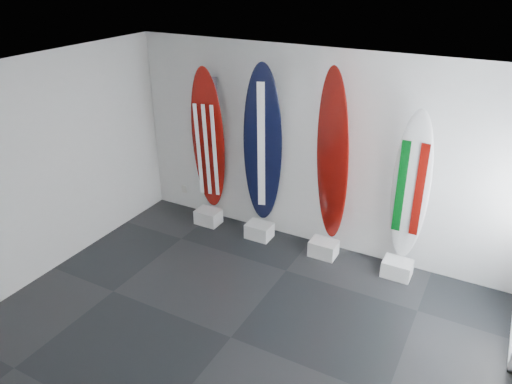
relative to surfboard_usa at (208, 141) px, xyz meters
The scene contains 13 objects.
floor 3.21m from the surfboard_usa, 52.49° to the right, with size 6.00×6.00×0.00m, color black.
ceiling 3.27m from the surfboard_usa, 52.49° to the right, with size 6.00×6.00×0.00m, color white.
wall_back 1.76m from the surfboard_usa, ahead, with size 6.00×6.00×0.00m, color white.
wall_left 2.60m from the surfboard_usa, 118.74° to the right, with size 5.00×5.00×0.00m, color white.
display_block_usa 1.32m from the surfboard_usa, 90.00° to the right, with size 0.40×0.30×0.24m, color white.
surfboard_usa is the anchor object (origin of this frame).
display_block_navy 1.64m from the surfboard_usa, ahead, with size 0.40×0.30×0.24m, color white.
surfboard_navy 0.98m from the surfboard_usa, ahead, with size 0.58×0.08×2.56m, color black.
display_block_swiss 2.46m from the surfboard_usa, ahead, with size 0.40×0.30×0.24m, color white.
surfboard_swiss 2.07m from the surfboard_usa, ahead, with size 0.59×0.08×2.60m, color maroon.
display_block_italy 3.44m from the surfboard_usa, ahead, with size 0.40×0.30×0.24m, color white.
surfboard_italy 3.17m from the surfboard_usa, ahead, with size 0.49×0.08×2.18m, color white.
wall_outlet 1.31m from the surfboard_usa, 164.06° to the left, with size 0.09×0.02×0.13m, color silver.
Camera 1 is at (2.36, -3.75, 4.08)m, focal length 34.06 mm.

